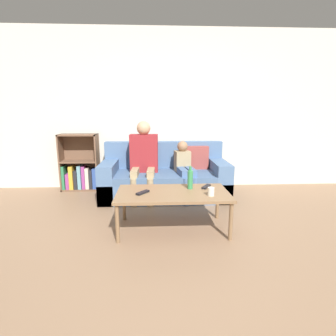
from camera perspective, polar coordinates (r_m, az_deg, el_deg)
name	(u,v)px	position (r m, az deg, el deg)	size (l,w,h in m)	color
ground_plane	(188,280)	(2.20, 4.30, -23.14)	(22.00, 22.00, 0.00)	#84664C
wall_back	(169,111)	(4.50, 0.25, 12.41)	(12.00, 0.06, 2.60)	beige
couch	(165,179)	(4.03, -0.65, -2.33)	(1.87, 0.87, 0.81)	#4C6B93
bookshelf	(80,169)	(4.60, -18.59, -0.21)	(0.61, 0.28, 0.92)	brown
coffee_table	(173,195)	(2.84, 1.05, -5.94)	(1.21, 0.65, 0.43)	brown
person_adult	(144,155)	(3.88, -5.30, 2.77)	(0.42, 0.62, 1.14)	#9E8966
person_child	(185,167)	(3.87, 3.65, 0.18)	(0.30, 0.63, 0.85)	#476693
cup_near	(211,192)	(2.73, 9.34, -5.09)	(0.07, 0.07, 0.09)	silver
tv_remote_0	(143,192)	(2.79, -5.53, -5.33)	(0.14, 0.16, 0.02)	black
tv_remote_1	(206,187)	(3.02, 8.32, -4.03)	(0.13, 0.17, 0.02)	black
bottle	(190,179)	(2.94, 4.85, -2.45)	(0.06, 0.06, 0.26)	#33844C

